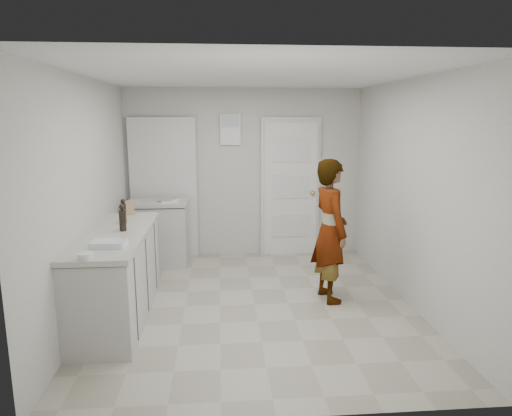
{
  "coord_description": "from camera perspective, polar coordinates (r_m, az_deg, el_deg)",
  "views": [
    {
      "loc": [
        -0.37,
        -4.83,
        2.08
      ],
      "look_at": [
        0.05,
        0.4,
        1.03
      ],
      "focal_mm": 32.0,
      "sensor_mm": 36.0,
      "label": 1
    }
  ],
  "objects": [
    {
      "name": "ground",
      "position": [
        5.27,
        -0.2,
        -11.95
      ],
      "size": [
        4.0,
        4.0,
        0.0
      ],
      "primitive_type": "plane",
      "color": "gray",
      "rests_on": "ground"
    },
    {
      "name": "egg_bowl",
      "position": [
        4.05,
        -20.51,
        -5.64
      ],
      "size": [
        0.12,
        0.12,
        0.05
      ],
      "color": "silver",
      "rests_on": "main_counter"
    },
    {
      "name": "person",
      "position": [
        5.24,
        9.25,
        -2.81
      ],
      "size": [
        0.49,
        0.66,
        1.63
      ],
      "primitive_type": "imported",
      "rotation": [
        0.0,
        0.0,
        1.75
      ],
      "color": "silver",
      "rests_on": "ground"
    },
    {
      "name": "oil_cruet_a",
      "position": [
        4.88,
        -16.35,
        -1.23
      ],
      "size": [
        0.07,
        0.07,
        0.28
      ],
      "color": "black",
      "rests_on": "main_counter"
    },
    {
      "name": "baking_dish",
      "position": [
        4.36,
        -17.9,
        -4.27
      ],
      "size": [
        0.31,
        0.23,
        0.05
      ],
      "rotation": [
        0.0,
        0.0,
        -0.06
      ],
      "color": "silver",
      "rests_on": "main_counter"
    },
    {
      "name": "side_counter",
      "position": [
        6.64,
        -12.09,
        -3.34
      ],
      "size": [
        0.84,
        0.61,
        0.93
      ],
      "color": "#B4B3AF",
      "rests_on": "ground"
    },
    {
      "name": "cake_mix_box",
      "position": [
        5.66,
        -15.52,
        0.01
      ],
      "size": [
        0.11,
        0.07,
        0.17
      ],
      "primitive_type": "cube",
      "rotation": [
        0.0,
        0.0,
        0.21
      ],
      "color": "#A37951",
      "rests_on": "main_counter"
    },
    {
      "name": "spice_jar",
      "position": [
        5.32,
        -16.21,
        -1.21
      ],
      "size": [
        0.06,
        0.06,
        0.09
      ],
      "primitive_type": "cylinder",
      "color": "tan",
      "rests_on": "main_counter"
    },
    {
      "name": "room_shell",
      "position": [
        6.86,
        -2.92,
        2.44
      ],
      "size": [
        4.0,
        4.0,
        4.0
      ],
      "color": "#AFADA5",
      "rests_on": "ground"
    },
    {
      "name": "oil_cruet_b",
      "position": [
        5.22,
        -16.24,
        -0.46
      ],
      "size": [
        0.06,
        0.06,
        0.28
      ],
      "color": "black",
      "rests_on": "main_counter"
    },
    {
      "name": "papers",
      "position": [
        6.48,
        -10.62,
        0.89
      ],
      "size": [
        0.23,
        0.29,
        0.01
      ],
      "primitive_type": "cube",
      "rotation": [
        0.0,
        0.0,
        0.0
      ],
      "color": "white",
      "rests_on": "side_counter"
    },
    {
      "name": "main_counter",
      "position": [
        5.03,
        -16.91,
        -8.39
      ],
      "size": [
        0.64,
        1.96,
        0.93
      ],
      "color": "#B4B3AF",
      "rests_on": "ground"
    }
  ]
}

